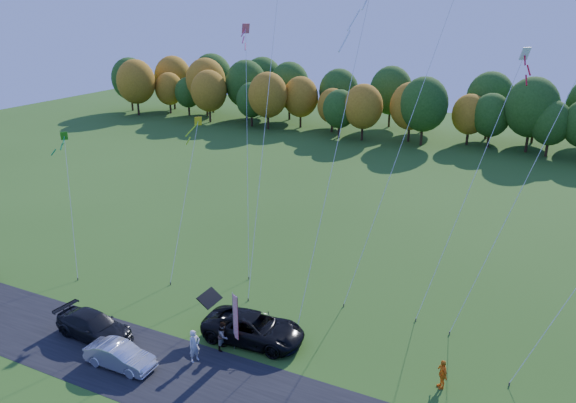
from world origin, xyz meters
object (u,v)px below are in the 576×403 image
at_px(silver_sedan, 120,356).
at_px(person_east, 442,374).
at_px(black_suv, 254,328).
at_px(feather_flag, 235,316).

xyz_separation_m(silver_sedan, person_east, (16.11, 6.04, 0.14)).
xyz_separation_m(black_suv, feather_flag, (-0.41, -1.34, 1.39)).
relative_size(silver_sedan, feather_flag, 1.11).
height_order(person_east, feather_flag, feather_flag).
bearing_deg(person_east, black_suv, -123.01).
bearing_deg(feather_flag, black_suv, 72.89).
xyz_separation_m(silver_sedan, feather_flag, (4.88, 4.10, 1.56)).
xyz_separation_m(black_suv, person_east, (10.82, 0.60, -0.02)).
relative_size(person_east, feather_flag, 0.45).
relative_size(black_suv, feather_flag, 1.65).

